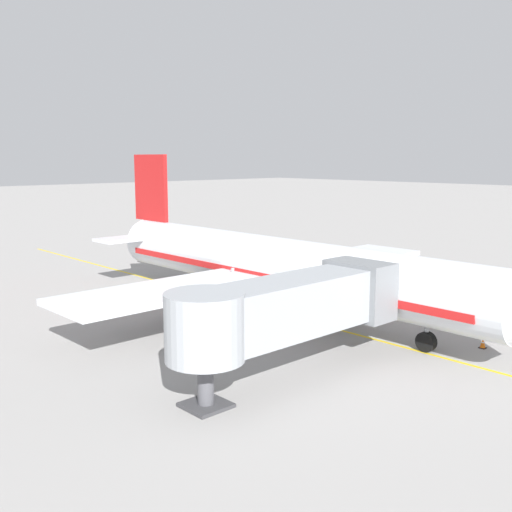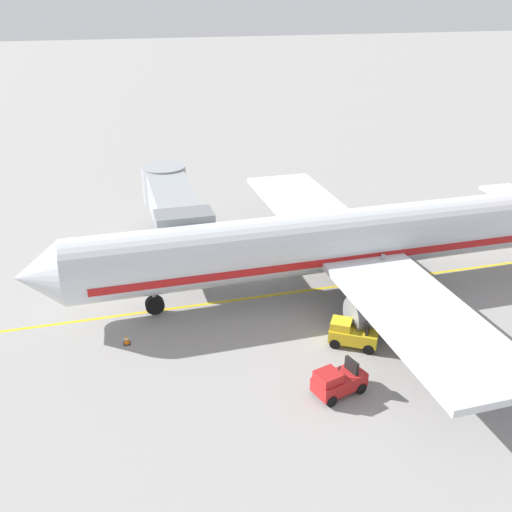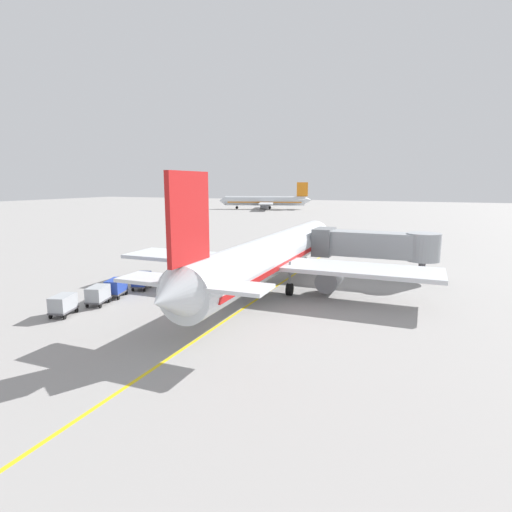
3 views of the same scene
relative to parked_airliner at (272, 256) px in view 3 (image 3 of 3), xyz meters
name	(u,v)px [view 3 (image 3 of 3)]	position (x,y,z in m)	size (l,w,h in m)	color
ground_plane	(277,286)	(0.12, 1.04, -3.19)	(400.00, 400.00, 0.00)	gray
gate_lead_in_line	(277,286)	(0.12, 1.04, -3.18)	(0.24, 80.00, 0.01)	gold
parked_airliner	(272,256)	(0.00, 0.00, 0.00)	(30.05, 37.23, 10.63)	silver
jet_bridge	(374,245)	(8.17, 9.09, 0.27)	(12.99, 3.50, 4.98)	#93999E
pushback_tractor	(334,241)	(0.22, 26.47, -2.09)	(2.27, 4.43, 2.40)	#1E339E
baggage_tug_lead	(204,266)	(-9.71, 4.06, -2.47)	(1.87, 2.74, 1.62)	#B21E1E
baggage_tug_trailing	(217,280)	(-4.99, -1.75, -2.47)	(1.97, 2.76, 1.62)	#1E339E
baggage_tug_spare	(223,272)	(-6.19, 1.79, -2.47)	(2.35, 2.76, 1.62)	gold
baggage_cart_front	(141,279)	(-11.28, -5.04, -2.24)	(1.87, 2.98, 1.58)	#4C4C51
baggage_cart_second_in_train	(116,286)	(-11.65, -8.10, -2.24)	(1.87, 2.98, 1.58)	#4C4C51
baggage_cart_third_in_train	(98,294)	(-11.32, -10.61, -2.24)	(1.87, 2.98, 1.58)	#4C4C51
baggage_cart_tail_end	(63,303)	(-11.74, -13.78, -2.24)	(1.87, 2.98, 1.58)	#4C4C51
ground_crew_wing_walker	(193,283)	(-6.15, -4.26, -2.23)	(0.33, 0.72, 1.69)	#232328
safety_cone_nose_left	(287,260)	(-2.93, 13.29, -2.90)	(0.36, 0.36, 0.59)	black
distant_taxiing_airliner	(265,201)	(-44.63, 112.13, -0.16)	(34.50, 28.58, 10.10)	silver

